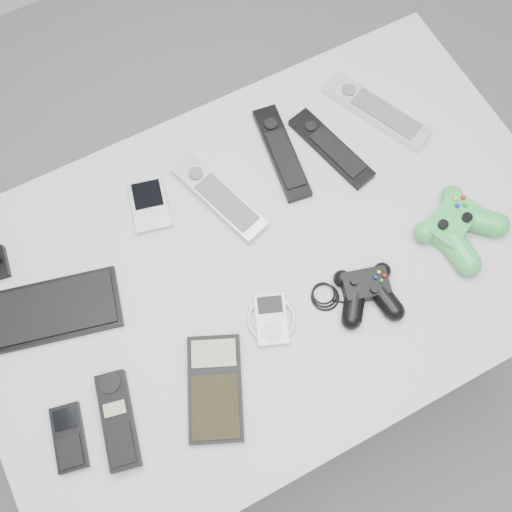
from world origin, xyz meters
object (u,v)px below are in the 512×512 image
pda_keyboard (44,312)px  remote_silver_a (219,197)px  calculator (215,388)px  pda (150,205)px  remote_black_b (331,148)px  desk (269,270)px  remote_black_a (282,152)px  remote_silver_b (376,111)px  controller_black (367,291)px  mp3_player (271,319)px  mobile_phone (69,437)px  cordless_handset (118,420)px  controller_green (458,226)px

pda_keyboard → remote_silver_a: (0.40, 0.06, 0.00)m
pda_keyboard → calculator: bearing=-37.0°
pda → remote_black_b: 0.40m
desk → remote_black_a: remote_black_a is taller
remote_silver_b → controller_black: bearing=-148.5°
remote_black_a → pda_keyboard: bearing=-162.1°
remote_silver_a → mp3_player: size_ratio=2.33×
pda → remote_silver_a: remote_silver_a is taller
mobile_phone → desk: bearing=28.2°
mobile_phone → cordless_handset: 0.09m
pda → cordless_handset: size_ratio=0.65×
remote_silver_b → mobile_phone: remote_silver_b is taller
remote_black_b → cordless_handset: cordless_handset is taller
mobile_phone → controller_green: controller_green is taller
calculator → remote_black_a: bearing=72.0°
mp3_player → controller_black: size_ratio=0.47×
mobile_phone → calculator: bearing=3.0°
remote_black_b → controller_green: 0.30m
remote_silver_b → controller_black: (-0.23, -0.34, 0.01)m
remote_black_b → controller_green: controller_green is taller
remote_black_b → mobile_phone: bearing=-171.1°
pda_keyboard → desk: bearing=1.2°
remote_silver_a → remote_silver_b: (0.39, 0.03, -0.00)m
pda → controller_black: controller_black is taller
mobile_phone → controller_black: (0.60, -0.02, 0.01)m
calculator → mp3_player: bearing=47.8°
pda_keyboard → pda: size_ratio=2.56×
pda_keyboard → mobile_phone: size_ratio=2.49×
cordless_handset → calculator: 0.18m
remote_silver_a → mp3_player: (-0.03, -0.27, -0.00)m
pda → remote_black_a: size_ratio=0.49×
remote_silver_b → pda_keyboard: bearing=162.3°
pda_keyboard → pda: bearing=36.7°
remote_black_b → remote_silver_a: bearing=165.2°
pda → controller_green: size_ratio=0.68×
remote_silver_b → controller_green: controller_green is taller
mp3_player → controller_black: 0.19m
calculator → pda_keyboard: bearing=153.2°
desk → controller_green: size_ratio=7.22×
pda_keyboard → remote_silver_b: 0.79m
desk → controller_black: 0.22m
remote_black_b → controller_green: bearing=-79.0°
pda_keyboard → remote_black_b: remote_black_b is taller
pda → mobile_phone: bearing=-117.6°
remote_black_b → remote_black_a: bearing=144.9°
remote_silver_b → calculator: remote_silver_b is taller
remote_black_b → remote_silver_b: remote_silver_b is taller
desk → cordless_handset: cordless_handset is taller
remote_silver_b → controller_black: controller_black is taller
remote_silver_b → mobile_phone: 0.89m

